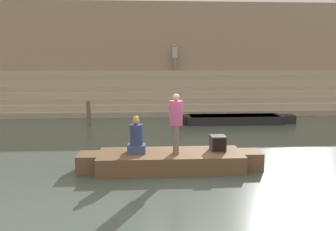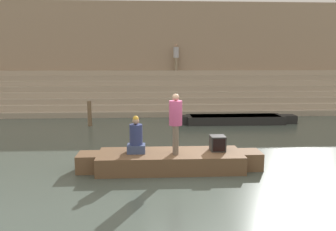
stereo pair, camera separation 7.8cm
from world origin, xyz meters
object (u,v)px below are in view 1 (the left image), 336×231
Objects in this scene: rowboat_main at (170,160)px; person_standing at (176,120)px; person_on_steps at (175,55)px; tv_set at (218,143)px; moored_boat_shore at (234,119)px; mooring_post at (89,114)px; person_rowing at (136,138)px.

person_standing is at bearing -42.56° from rowboat_main.
tv_set is at bearing -11.54° from person_on_steps.
moored_boat_shore is 3.53× the size of person_on_steps.
mooring_post is at bearing 130.21° from tv_set.
person_on_steps is at bearing 83.41° from rowboat_main.
moored_boat_shore is 7.30m from mooring_post.
moored_boat_shore is at bearing 64.05° from person_rowing.
mooring_post reaches higher than rowboat_main.
person_standing is 7.81m from mooring_post.
tv_set is 0.26× the size of person_on_steps.
person_rowing is at bearing -174.94° from tv_set.
mooring_post is at bearing 116.57° from rowboat_main.
person_rowing is at bearing -121.46° from moored_boat_shore.
rowboat_main is 1.26m from person_standing.
person_on_steps is at bearing 93.86° from person_standing.
person_standing reaches higher than mooring_post.
person_on_steps is (2.19, 13.23, 2.56)m from person_rowing.
moored_boat_shore is at bearing 2.06° from mooring_post.
tv_set reaches higher than rowboat_main.
tv_set is at bearing -105.71° from moored_boat_shore.
moored_boat_shore is at bearing 74.38° from tv_set.
person_on_steps reaches higher than rowboat_main.
person_rowing is (-0.99, 0.04, 0.68)m from rowboat_main.
mooring_post is (-2.56, 6.65, -0.34)m from person_rowing.
tv_set is 0.07× the size of moored_boat_shore.
moored_boat_shore is 5.12× the size of mooring_post.
mooring_post is at bearing 126.86° from person_standing.
person_rowing is (-1.14, 0.17, -0.57)m from person_standing.
person_standing is at bearing -113.95° from moored_boat_shore.
person_standing reaches higher than tv_set.
tv_set is (1.28, 0.25, -0.78)m from person_standing.
rowboat_main is at bearing -17.73° from person_on_steps.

